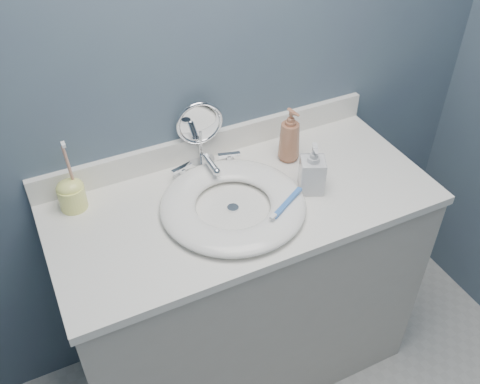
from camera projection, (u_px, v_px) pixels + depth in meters
back_wall at (205, 70)px, 1.67m from camera, size 2.20×0.02×2.40m
vanity_cabinet at (243, 291)px, 1.98m from camera, size 1.20×0.55×0.85m
countertop at (243, 202)px, 1.70m from camera, size 1.22×0.57×0.03m
backsplash at (210, 144)px, 1.84m from camera, size 1.22×0.02×0.09m
basin at (233, 204)px, 1.64m from camera, size 0.45×0.45×0.04m
drain at (233, 208)px, 1.65m from camera, size 0.04×0.04×0.01m
faucet at (208, 167)px, 1.77m from camera, size 0.25×0.13×0.07m
makeup_mirror at (200, 130)px, 1.76m from camera, size 0.16×0.09×0.23m
soap_bottle_amber at (290, 135)px, 1.79m from camera, size 0.09×0.09×0.19m
soap_bottle_clear at (313, 168)px, 1.67m from camera, size 0.10×0.10×0.17m
toothbrush_holder at (71, 193)px, 1.62m from camera, size 0.08×0.08×0.24m
toothbrush_lying at (286, 204)px, 1.60m from camera, size 0.16×0.10×0.02m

